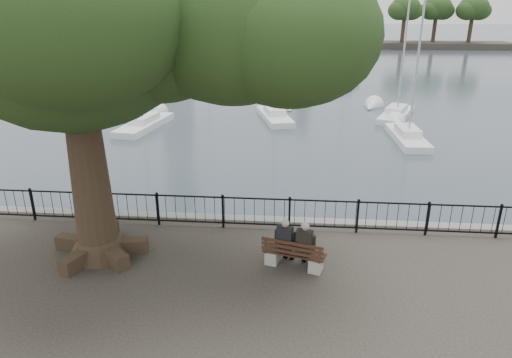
# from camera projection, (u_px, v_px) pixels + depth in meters

# --- Properties ---
(harbor) EXTENTS (260.00, 260.00, 1.20)m
(harbor) POSITION_uv_depth(u_px,v_px,m) (257.00, 235.00, 14.47)
(harbor) COLOR slate
(harbor) RESTS_ON ground
(railing) EXTENTS (22.06, 0.06, 1.00)m
(railing) POSITION_uv_depth(u_px,v_px,m) (256.00, 211.00, 13.63)
(railing) COLOR black
(railing) RESTS_ON ground
(bench) EXTENTS (1.67, 0.90, 0.85)m
(bench) POSITION_uv_depth(u_px,v_px,m) (294.00, 257.00, 11.67)
(bench) COLOR #9D9A8F
(bench) RESTS_ON ground
(person_left) EXTENTS (0.50, 0.73, 1.34)m
(person_left) POSITION_uv_depth(u_px,v_px,m) (286.00, 243.00, 11.71)
(person_left) COLOR black
(person_left) RESTS_ON ground
(person_right) EXTENTS (0.50, 0.73, 1.34)m
(person_right) POSITION_uv_depth(u_px,v_px,m) (305.00, 246.00, 11.55)
(person_right) COLOR black
(person_right) RESTS_ON ground
(tree) EXTENTS (11.45, 8.00, 9.35)m
(tree) POSITION_uv_depth(u_px,v_px,m) (107.00, 14.00, 10.30)
(tree) COLOR black
(tree) RESTS_ON ground
(lion_monument) EXTENTS (6.20, 6.20, 9.09)m
(lion_monument) POSITION_uv_depth(u_px,v_px,m) (304.00, 49.00, 57.38)
(lion_monument) COLOR slate
(lion_monument) RESTS_ON ground
(sailboat_a) EXTENTS (2.43, 5.88, 9.92)m
(sailboat_a) POSITION_uv_depth(u_px,v_px,m) (145.00, 124.00, 29.07)
(sailboat_a) COLOR white
(sailboat_a) RESTS_ON ground
(sailboat_b) EXTENTS (2.93, 5.78, 11.74)m
(sailboat_b) POSITION_uv_depth(u_px,v_px,m) (274.00, 115.00, 31.27)
(sailboat_b) COLOR white
(sailboat_b) RESTS_ON ground
(sailboat_c) EXTENTS (1.64, 5.36, 10.82)m
(sailboat_c) POSITION_uv_depth(u_px,v_px,m) (407.00, 135.00, 26.30)
(sailboat_c) COLOR white
(sailboat_c) RESTS_ON ground
(sailboat_d) EXTENTS (3.52, 5.67, 9.54)m
(sailboat_d) POSITION_uv_depth(u_px,v_px,m) (396.00, 114.00, 31.70)
(sailboat_d) COLOR white
(sailboat_d) RESTS_ON ground
(sailboat_e) EXTENTS (3.76, 5.72, 12.82)m
(sailboat_e) POSITION_uv_depth(u_px,v_px,m) (117.00, 94.00, 38.37)
(sailboat_e) COLOR white
(sailboat_e) RESTS_ON ground
(sailboat_f) EXTENTS (2.79, 5.04, 9.26)m
(sailboat_f) POSITION_uv_depth(u_px,v_px,m) (311.00, 86.00, 42.69)
(sailboat_f) COLOR white
(sailboat_f) RESTS_ON ground
(sailboat_g) EXTENTS (3.58, 5.77, 10.17)m
(sailboat_g) POSITION_uv_depth(u_px,v_px,m) (344.00, 86.00, 42.79)
(sailboat_g) COLOR white
(sailboat_g) RESTS_ON ground
(sailboat_h) EXTENTS (3.59, 5.69, 12.21)m
(sailboat_h) POSITION_uv_depth(u_px,v_px,m) (208.00, 78.00, 47.29)
(sailboat_h) COLOR white
(sailboat_h) RESTS_ON ground
(sailboat_i) EXTENTS (2.21, 4.82, 8.68)m
(sailboat_i) POSITION_uv_depth(u_px,v_px,m) (289.00, 78.00, 47.73)
(sailboat_i) COLOR white
(sailboat_i) RESTS_ON ground
(sailboat_j) EXTENTS (2.26, 5.54, 11.45)m
(sailboat_j) POSITION_uv_depth(u_px,v_px,m) (275.00, 97.00, 37.34)
(sailboat_j) COLOR white
(sailboat_j) RESTS_ON ground
(far_shore) EXTENTS (30.00, 8.60, 9.18)m
(far_shore) POSITION_uv_depth(u_px,v_px,m) (433.00, 26.00, 82.38)
(far_shore) COLOR #2C2823
(far_shore) RESTS_ON ground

